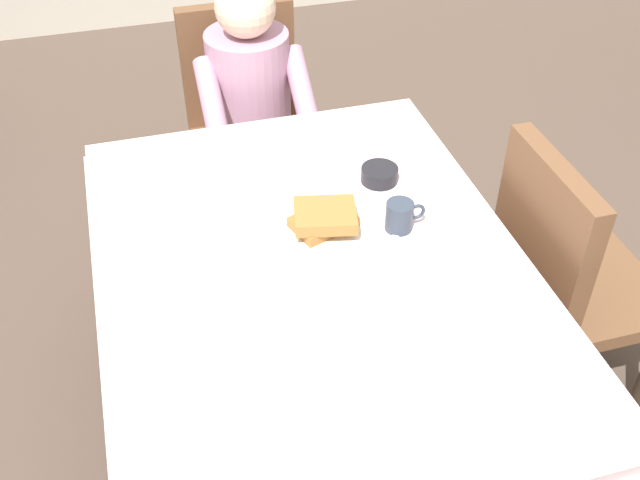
{
  "coord_description": "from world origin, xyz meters",
  "views": [
    {
      "loc": [
        -0.38,
        -1.41,
        2.05
      ],
      "look_at": [
        0.03,
        0.04,
        0.79
      ],
      "focal_mm": 42.43,
      "sensor_mm": 36.0,
      "label": 1
    }
  ],
  "objects": [
    {
      "name": "ground_plane",
      "position": [
        0.0,
        0.0,
        0.0
      ],
      "size": [
        14.0,
        14.0,
        0.0
      ],
      "primitive_type": "plane",
      "color": "brown"
    },
    {
      "name": "dining_table_main",
      "position": [
        0.0,
        0.0,
        0.65
      ],
      "size": [
        1.12,
        1.52,
        0.74
      ],
      "color": "silver",
      "rests_on": "ground"
    },
    {
      "name": "chair_diner",
      "position": [
        0.04,
        1.17,
        0.53
      ],
      "size": [
        0.44,
        0.45,
        0.93
      ],
      "rotation": [
        0.0,
        0.0,
        3.14
      ],
      "color": "brown",
      "rests_on": "ground"
    },
    {
      "name": "diner_person",
      "position": [
        0.04,
        1.01,
        0.67
      ],
      "size": [
        0.4,
        0.43,
        1.12
      ],
      "rotation": [
        0.0,
        0.0,
        3.14
      ],
      "color": "#B2849E",
      "rests_on": "ground"
    },
    {
      "name": "chair_right_side",
      "position": [
        0.77,
        0.0,
        0.53
      ],
      "size": [
        0.45,
        0.44,
        0.93
      ],
      "rotation": [
        0.0,
        0.0,
        -1.57
      ],
      "color": "brown",
      "rests_on": "ground"
    },
    {
      "name": "plate_breakfast",
      "position": [
        0.05,
        0.13,
        0.75
      ],
      "size": [
        0.28,
        0.28,
        0.02
      ],
      "primitive_type": "cylinder",
      "color": "white",
      "rests_on": "dining_table_main"
    },
    {
      "name": "breakfast_stack",
      "position": [
        0.06,
        0.13,
        0.79
      ],
      "size": [
        0.19,
        0.18,
        0.06
      ],
      "color": "#A36B33",
      "rests_on": "plate_breakfast"
    },
    {
      "name": "cup_coffee",
      "position": [
        0.27,
        0.09,
        0.78
      ],
      "size": [
        0.11,
        0.08,
        0.08
      ],
      "color": "#333D4C",
      "rests_on": "dining_table_main"
    },
    {
      "name": "bowl_butter",
      "position": [
        0.29,
        0.31,
        0.76
      ],
      "size": [
        0.11,
        0.11,
        0.04
      ],
      "primitive_type": "cylinder",
      "color": "black",
      "rests_on": "dining_table_main"
    },
    {
      "name": "syrup_pitcher",
      "position": [
        -0.24,
        0.33,
        0.78
      ],
      "size": [
        0.08,
        0.08,
        0.07
      ],
      "color": "silver",
      "rests_on": "dining_table_main"
    },
    {
      "name": "fork_left_of_plate",
      "position": [
        -0.14,
        0.11,
        0.74
      ],
      "size": [
        0.01,
        0.18,
        0.0
      ],
      "primitive_type": "cube",
      "rotation": [
        0.0,
        0.0,
        1.57
      ],
      "color": "silver",
      "rests_on": "dining_table_main"
    },
    {
      "name": "knife_right_of_plate",
      "position": [
        0.24,
        0.11,
        0.74
      ],
      "size": [
        0.02,
        0.2,
        0.0
      ],
      "primitive_type": "cube",
      "rotation": [
        0.0,
        0.0,
        1.6
      ],
      "color": "silver",
      "rests_on": "dining_table_main"
    },
    {
      "name": "spoon_near_edge",
      "position": [
        0.1,
        -0.2,
        0.74
      ],
      "size": [
        0.15,
        0.04,
        0.0
      ],
      "primitive_type": "cube",
      "rotation": [
        0.0,
        0.0,
        -0.21
      ],
      "color": "silver",
      "rests_on": "dining_table_main"
    },
    {
      "name": "napkin_folded",
      "position": [
        -0.21,
        -0.07,
        0.74
      ],
      "size": [
        0.17,
        0.13,
        0.01
      ],
      "primitive_type": "cube",
      "rotation": [
        0.0,
        0.0,
        -0.04
      ],
      "color": "white",
      "rests_on": "dining_table_main"
    }
  ]
}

